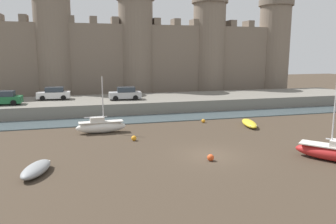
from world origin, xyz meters
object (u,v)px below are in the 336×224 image
at_px(rowboat_midflat_right, 249,123).
at_px(sailboat_near_channel_left, 101,126).
at_px(mooring_buoy_off_centre, 134,138).
at_px(mooring_buoy_near_channel, 203,121).
at_px(mooring_buoy_mid_mud, 211,158).
at_px(car_quay_east, 3,98).
at_px(car_quay_centre_west, 125,94).
at_px(sailboat_foreground_right, 335,152).
at_px(rowboat_midflat_left, 36,169).
at_px(car_quay_centre_east, 54,94).

relative_size(rowboat_midflat_right, sailboat_near_channel_left, 0.77).
bearing_deg(mooring_buoy_off_centre, sailboat_near_channel_left, 125.03).
xyz_separation_m(sailboat_near_channel_left, mooring_buoy_near_channel, (11.04, 1.74, -0.44)).
height_order(mooring_buoy_mid_mud, car_quay_east, car_quay_east).
bearing_deg(sailboat_near_channel_left, car_quay_centre_west, 70.99).
xyz_separation_m(rowboat_midflat_right, mooring_buoy_near_channel, (-4.00, 2.81, -0.10)).
bearing_deg(sailboat_foreground_right, rowboat_midflat_right, 91.44).
bearing_deg(rowboat_midflat_left, car_quay_centre_west, 68.21).
xyz_separation_m(mooring_buoy_near_channel, car_quay_centre_east, (-16.12, 11.90, 2.09)).
xyz_separation_m(mooring_buoy_near_channel, car_quay_east, (-21.49, 8.80, 2.09)).
relative_size(rowboat_midflat_left, car_quay_centre_west, 0.85).
relative_size(rowboat_midflat_left, mooring_buoy_near_channel, 8.50).
height_order(rowboat_midflat_right, sailboat_foreground_right, sailboat_foreground_right).
height_order(sailboat_foreground_right, mooring_buoy_off_centre, sailboat_foreground_right).
bearing_deg(rowboat_midflat_right, mooring_buoy_near_channel, 144.95).
relative_size(sailboat_near_channel_left, car_quay_centre_west, 1.29).
xyz_separation_m(sailboat_near_channel_left, car_quay_centre_east, (-5.08, 13.63, 1.65)).
relative_size(mooring_buoy_mid_mud, car_quay_east, 0.11).
bearing_deg(mooring_buoy_mid_mud, car_quay_centre_east, 116.54).
distance_m(mooring_buoy_off_centre, car_quay_centre_west, 15.06).
relative_size(sailboat_foreground_right, car_quay_centre_west, 1.34).
distance_m(mooring_buoy_off_centre, mooring_buoy_near_channel, 10.05).
distance_m(car_quay_centre_west, car_quay_centre_east, 9.26).
height_order(mooring_buoy_near_channel, car_quay_centre_east, car_quay_centre_east).
distance_m(mooring_buoy_off_centre, car_quay_east, 19.36).
distance_m(rowboat_midflat_left, mooring_buoy_mid_mud, 11.53).
bearing_deg(mooring_buoy_off_centre, mooring_buoy_mid_mud, -57.10).
bearing_deg(mooring_buoy_mid_mud, rowboat_midflat_left, 178.07).
relative_size(rowboat_midflat_left, mooring_buoy_off_centre, 7.83).
relative_size(sailboat_near_channel_left, mooring_buoy_near_channel, 12.91).
relative_size(mooring_buoy_mid_mud, car_quay_centre_east, 0.11).
height_order(car_quay_centre_west, car_quay_east, same).
height_order(rowboat_midflat_right, car_quay_centre_west, car_quay_centre_west).
height_order(rowboat_midflat_left, car_quay_east, car_quay_east).
relative_size(sailboat_foreground_right, mooring_buoy_mid_mud, 11.66).
bearing_deg(car_quay_east, rowboat_midflat_left, -74.12).
distance_m(mooring_buoy_near_channel, car_quay_centre_east, 20.14).
bearing_deg(car_quay_centre_west, mooring_buoy_mid_mud, -81.96).
bearing_deg(sailboat_foreground_right, mooring_buoy_mid_mud, 164.78).
bearing_deg(sailboat_near_channel_left, mooring_buoy_near_channel, 8.94).
relative_size(car_quay_centre_west, car_quay_east, 1.00).
xyz_separation_m(mooring_buoy_off_centre, car_quay_east, (-13.01, 14.19, 2.07)).
distance_m(car_quay_centre_west, car_quay_east, 14.32).
height_order(car_quay_centre_west, car_quay_centre_east, same).
height_order(car_quay_centre_east, car_quay_east, same).
xyz_separation_m(sailboat_near_channel_left, mooring_buoy_mid_mud, (6.91, -10.38, -0.40)).
height_order(sailboat_near_channel_left, mooring_buoy_off_centre, sailboat_near_channel_left).
bearing_deg(mooring_buoy_mid_mud, rowboat_midflat_right, 48.85).
bearing_deg(mooring_buoy_off_centre, sailboat_foreground_right, -35.22).
xyz_separation_m(mooring_buoy_mid_mud, car_quay_east, (-17.36, 20.91, 2.05)).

